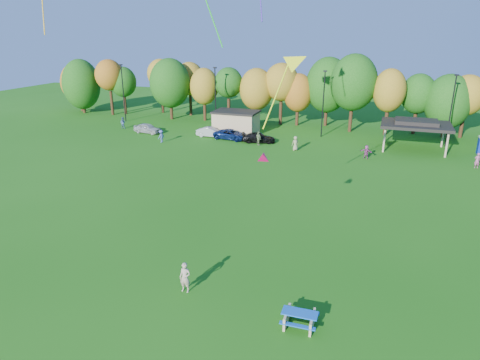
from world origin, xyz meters
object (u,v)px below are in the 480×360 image
(picnic_table, at_px, (300,318))
(car_d, at_px, (259,138))
(car_b, at_px, (211,132))
(car_c, at_px, (231,135))
(car_a, at_px, (147,128))
(kite_flyer, at_px, (185,278))

(picnic_table, relative_size, car_d, 0.42)
(car_b, bearing_deg, car_c, -97.09)
(car_a, xyz_separation_m, car_c, (12.81, 0.49, -0.03))
(car_a, bearing_deg, kite_flyer, -139.34)
(picnic_table, relative_size, car_a, 0.44)
(kite_flyer, height_order, car_c, kite_flyer)
(car_a, distance_m, car_d, 16.83)
(kite_flyer, bearing_deg, car_d, 100.36)
(kite_flyer, bearing_deg, car_b, 111.03)
(car_a, height_order, car_d, car_a)
(car_c, bearing_deg, kite_flyer, -155.52)
(car_a, relative_size, car_b, 1.02)
(car_b, relative_size, car_c, 0.84)
(car_a, xyz_separation_m, car_b, (9.64, 0.90, -0.04))
(car_d, bearing_deg, picnic_table, -173.09)
(car_d, bearing_deg, car_a, 77.10)
(car_a, height_order, car_b, car_a)
(car_c, bearing_deg, car_b, 90.95)
(kite_flyer, distance_m, car_c, 36.12)
(car_d, bearing_deg, car_c, 71.36)
(car_b, distance_m, car_c, 3.19)
(car_b, height_order, car_c, car_c)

